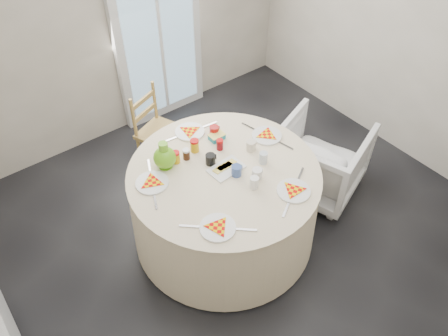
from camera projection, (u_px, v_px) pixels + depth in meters
floor at (246, 231)px, 3.87m from camera, size 4.00×4.00×0.00m
wall_back at (115, 12)px, 4.10m from camera, size 4.00×0.02×2.60m
wall_right at (426, 29)px, 3.85m from camera, size 0.02×4.00×2.60m
glass_door at (157, 27)px, 4.42m from camera, size 1.00×0.08×2.10m
radiator at (3, 321)px, 2.87m from camera, size 0.07×1.00×0.55m
table at (224, 205)px, 3.60m from camera, size 1.54×1.54×0.78m
wooden_chair at (159, 128)px, 4.18m from camera, size 0.49×0.48×0.85m
armchair at (321, 156)px, 4.01m from camera, size 0.92×0.95×0.77m
place_settings at (224, 171)px, 3.32m from camera, size 1.70×1.70×0.02m
jar_cluster at (197, 150)px, 3.41m from camera, size 0.46×0.35×0.12m
butter_tub at (217, 137)px, 3.59m from camera, size 0.13×0.09×0.05m
green_pitcher at (164, 156)px, 3.30m from camera, size 0.21×0.21×0.23m
cheese_platter at (226, 168)px, 3.34m from camera, size 0.28×0.19×0.03m
mugs_glasses at (238, 158)px, 3.37m from camera, size 0.71×0.71×0.11m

